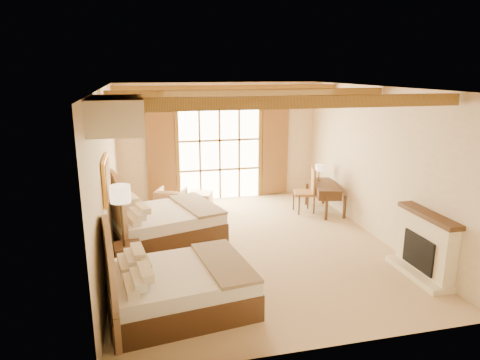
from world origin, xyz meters
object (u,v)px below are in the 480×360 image
object	(u,v)px
bed_far	(157,221)
desk	(325,197)
armchair	(171,200)
bed_near	(169,284)
nightstand	(128,259)

from	to	relation	value
bed_far	desk	world-z (taller)	bed_far
armchair	desk	distance (m)	3.91
armchair	desk	xyz separation A→B (m)	(3.82, -0.80, 0.07)
bed_near	desk	world-z (taller)	bed_near
armchair	bed_near	bearing A→B (deg)	107.63
nightstand	bed_far	bearing A→B (deg)	60.93
bed_far	nightstand	bearing A→B (deg)	-128.32
bed_near	nightstand	xyz separation A→B (m)	(-0.62, 1.38, -0.14)
bed_near	desk	distance (m)	5.66
bed_near	nightstand	bearing A→B (deg)	106.36
nightstand	desk	size ratio (longest dim) A/B	0.38
bed_near	armchair	world-z (taller)	bed_near
armchair	desk	world-z (taller)	desk
bed_near	desk	size ratio (longest dim) A/B	1.60
bed_far	nightstand	xyz separation A→B (m)	(-0.57, -1.41, -0.16)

